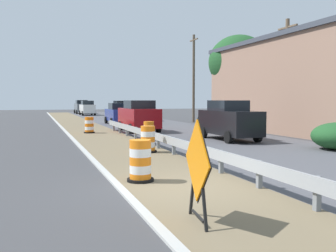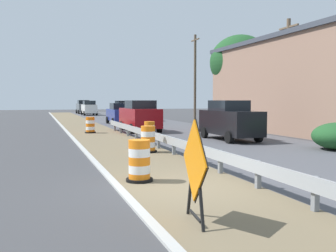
{
  "view_description": "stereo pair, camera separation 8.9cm",
  "coord_description": "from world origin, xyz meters",
  "px_view_note": "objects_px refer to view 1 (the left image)",
  "views": [
    {
      "loc": [
        -3.25,
        -8.95,
        2.21
      ],
      "look_at": [
        1.61,
        5.1,
        1.19
      ],
      "focal_mm": 41.13,
      "sensor_mm": 36.0,
      "label": 1
    },
    {
      "loc": [
        -3.16,
        -8.98,
        2.21
      ],
      "look_at": [
        1.61,
        5.1,
        1.19
      ],
      "focal_mm": 41.13,
      "sensor_mm": 36.0,
      "label": 2
    }
  ],
  "objects_px": {
    "traffic_barrel_nearest": "(140,163)",
    "traffic_barrel_farther": "(89,126)",
    "car_trailing_near_lane": "(229,120)",
    "car_mid_far_lane": "(122,109)",
    "traffic_barrel_close": "(148,140)",
    "traffic_barrel_mid": "(149,132)",
    "car_lead_near_lane": "(81,107)",
    "traffic_barrel_far": "(130,124)",
    "car_trailing_far_lane": "(87,108)",
    "car_lead_far_lane": "(120,114)",
    "car_distant_b": "(139,116)",
    "warning_sign_diamond": "(197,165)",
    "car_distant_a": "(139,111)",
    "utility_pole_mid": "(194,77)",
    "utility_pole_near": "(287,75)"
  },
  "relations": [
    {
      "from": "traffic_barrel_close",
      "to": "traffic_barrel_far",
      "type": "distance_m",
      "value": 11.76
    },
    {
      "from": "traffic_barrel_mid",
      "to": "utility_pole_near",
      "type": "relative_size",
      "value": 0.14
    },
    {
      "from": "warning_sign_diamond",
      "to": "car_mid_far_lane",
      "type": "xyz_separation_m",
      "value": [
        7.58,
        41.23,
        0.0
      ]
    },
    {
      "from": "warning_sign_diamond",
      "to": "traffic_barrel_mid",
      "type": "distance_m",
      "value": 14.4
    },
    {
      "from": "car_distant_b",
      "to": "utility_pole_mid",
      "type": "height_order",
      "value": "utility_pole_mid"
    },
    {
      "from": "car_lead_far_lane",
      "to": "car_distant_b",
      "type": "bearing_deg",
      "value": 177.24
    },
    {
      "from": "utility_pole_near",
      "to": "car_distant_a",
      "type": "bearing_deg",
      "value": 101.58
    },
    {
      "from": "car_mid_far_lane",
      "to": "traffic_barrel_nearest",
      "type": "bearing_deg",
      "value": -13.21
    },
    {
      "from": "car_lead_far_lane",
      "to": "utility_pole_mid",
      "type": "height_order",
      "value": "utility_pole_mid"
    },
    {
      "from": "car_lead_near_lane",
      "to": "car_trailing_near_lane",
      "type": "height_order",
      "value": "car_trailing_near_lane"
    },
    {
      "from": "warning_sign_diamond",
      "to": "car_lead_far_lane",
      "type": "bearing_deg",
      "value": -91.94
    },
    {
      "from": "traffic_barrel_mid",
      "to": "car_trailing_near_lane",
      "type": "relative_size",
      "value": 0.22
    },
    {
      "from": "utility_pole_mid",
      "to": "car_lead_far_lane",
      "type": "bearing_deg",
      "value": -177.34
    },
    {
      "from": "traffic_barrel_nearest",
      "to": "car_trailing_near_lane",
      "type": "distance_m",
      "value": 11.53
    },
    {
      "from": "traffic_barrel_close",
      "to": "traffic_barrel_mid",
      "type": "height_order",
      "value": "traffic_barrel_close"
    },
    {
      "from": "traffic_barrel_nearest",
      "to": "traffic_barrel_farther",
      "type": "relative_size",
      "value": 1.06
    },
    {
      "from": "traffic_barrel_farther",
      "to": "car_distant_a",
      "type": "xyz_separation_m",
      "value": [
        7.11,
        13.87,
        0.51
      ]
    },
    {
      "from": "car_trailing_near_lane",
      "to": "car_mid_far_lane",
      "type": "distance_m",
      "value": 28.68
    },
    {
      "from": "traffic_barrel_mid",
      "to": "car_lead_near_lane",
      "type": "height_order",
      "value": "car_lead_near_lane"
    },
    {
      "from": "traffic_barrel_far",
      "to": "car_trailing_far_lane",
      "type": "distance_m",
      "value": 28.79
    },
    {
      "from": "traffic_barrel_nearest",
      "to": "traffic_barrel_mid",
      "type": "xyz_separation_m",
      "value": [
        3.24,
        10.31,
        -0.06
      ]
    },
    {
      "from": "utility_pole_mid",
      "to": "warning_sign_diamond",
      "type": "bearing_deg",
      "value": -112.74
    },
    {
      "from": "traffic_barrel_close",
      "to": "car_lead_near_lane",
      "type": "relative_size",
      "value": 0.25
    },
    {
      "from": "utility_pole_mid",
      "to": "car_distant_b",
      "type": "bearing_deg",
      "value": -131.96
    },
    {
      "from": "car_trailing_near_lane",
      "to": "car_lead_far_lane",
      "type": "relative_size",
      "value": 1.04
    },
    {
      "from": "car_trailing_far_lane",
      "to": "car_distant_b",
      "type": "distance_m",
      "value": 29.86
    },
    {
      "from": "warning_sign_diamond",
      "to": "car_trailing_near_lane",
      "type": "xyz_separation_m",
      "value": [
        7.33,
        12.55,
        0.04
      ]
    },
    {
      "from": "traffic_barrel_nearest",
      "to": "traffic_barrel_farther",
      "type": "bearing_deg",
      "value": 87.41
    },
    {
      "from": "traffic_barrel_far",
      "to": "car_lead_far_lane",
      "type": "relative_size",
      "value": 0.24
    },
    {
      "from": "traffic_barrel_close",
      "to": "utility_pole_mid",
      "type": "relative_size",
      "value": 0.13
    },
    {
      "from": "car_distant_b",
      "to": "traffic_barrel_farther",
      "type": "bearing_deg",
      "value": 93.26
    },
    {
      "from": "traffic_barrel_mid",
      "to": "car_lead_near_lane",
      "type": "xyz_separation_m",
      "value": [
        1.1,
        42.17,
        0.62
      ]
    },
    {
      "from": "traffic_barrel_mid",
      "to": "car_trailing_far_lane",
      "type": "xyz_separation_m",
      "value": [
        1.17,
        35.53,
        0.58
      ]
    },
    {
      "from": "car_distant_b",
      "to": "warning_sign_diamond",
      "type": "bearing_deg",
      "value": 167.73
    },
    {
      "from": "traffic_barrel_mid",
      "to": "car_trailing_near_lane",
      "type": "bearing_deg",
      "value": -19.62
    },
    {
      "from": "traffic_barrel_nearest",
      "to": "traffic_barrel_far",
      "type": "distance_m",
      "value": 17.48
    },
    {
      "from": "traffic_barrel_nearest",
      "to": "car_distant_a",
      "type": "xyz_separation_m",
      "value": [
        7.82,
        29.63,
        0.48
      ]
    },
    {
      "from": "car_lead_near_lane",
      "to": "utility_pole_near",
      "type": "bearing_deg",
      "value": -170.93
    },
    {
      "from": "warning_sign_diamond",
      "to": "traffic_barrel_far",
      "type": "relative_size",
      "value": 1.85
    },
    {
      "from": "car_lead_near_lane",
      "to": "car_trailing_near_lane",
      "type": "distance_m",
      "value": 43.76
    },
    {
      "from": "car_distant_a",
      "to": "car_distant_b",
      "type": "distance_m",
      "value": 14.13
    },
    {
      "from": "car_lead_far_lane",
      "to": "car_distant_a",
      "type": "relative_size",
      "value": 1.0
    },
    {
      "from": "traffic_barrel_nearest",
      "to": "car_trailing_near_lane",
      "type": "relative_size",
      "value": 0.25
    },
    {
      "from": "warning_sign_diamond",
      "to": "traffic_barrel_nearest",
      "type": "relative_size",
      "value": 1.69
    },
    {
      "from": "traffic_barrel_nearest",
      "to": "car_mid_far_lane",
      "type": "height_order",
      "value": "car_mid_far_lane"
    },
    {
      "from": "traffic_barrel_close",
      "to": "traffic_barrel_mid",
      "type": "bearing_deg",
      "value": 73.36
    },
    {
      "from": "traffic_barrel_farther",
      "to": "utility_pole_mid",
      "type": "bearing_deg",
      "value": 38.39
    },
    {
      "from": "utility_pole_mid",
      "to": "traffic_barrel_nearest",
      "type": "bearing_deg",
      "value": -115.86
    },
    {
      "from": "traffic_barrel_far",
      "to": "car_mid_far_lane",
      "type": "distance_m",
      "value": 20.81
    },
    {
      "from": "traffic_barrel_nearest",
      "to": "car_lead_far_lane",
      "type": "relative_size",
      "value": 0.26
    }
  ]
}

